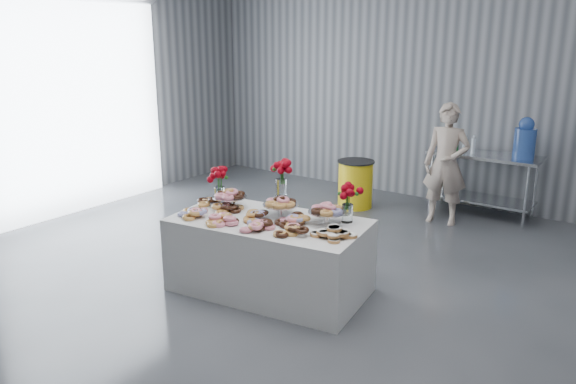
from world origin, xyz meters
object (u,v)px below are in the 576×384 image
(display_table, at_px, (269,256))
(trash_barrel, at_px, (355,184))
(person, at_px, (446,164))
(water_jug, at_px, (525,140))
(prep_table, at_px, (483,173))

(display_table, distance_m, trash_barrel, 3.08)
(trash_barrel, bearing_deg, person, 2.91)
(display_table, relative_size, water_jug, 3.43)
(display_table, distance_m, person, 3.16)
(display_table, bearing_deg, person, 78.13)
(person, xyz_separation_m, trash_barrel, (-1.33, -0.07, -0.47))
(water_jug, bearing_deg, person, -144.24)
(prep_table, bearing_deg, display_table, -104.85)
(person, distance_m, trash_barrel, 1.41)
(water_jug, height_order, person, person)
(person, bearing_deg, water_jug, 29.08)
(trash_barrel, bearing_deg, prep_table, 21.82)
(display_table, xyz_separation_m, trash_barrel, (-0.68, 3.00, -0.02))
(prep_table, bearing_deg, person, -118.75)
(person, bearing_deg, display_table, -108.56)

